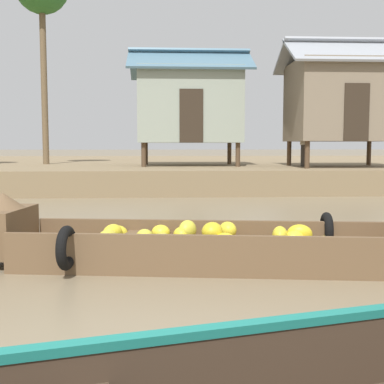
% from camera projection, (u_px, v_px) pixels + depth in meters
% --- Properties ---
extents(ground_plane, '(300.00, 300.00, 0.00)m').
position_uv_depth(ground_plane, '(160.00, 206.00, 12.69)').
color(ground_plane, '#7A6B51').
extents(riverbank_strip, '(160.00, 20.00, 0.77)m').
position_uv_depth(riverbank_strip, '(161.00, 168.00, 24.60)').
color(riverbank_strip, '#7F6B4C').
rests_on(riverbank_strip, ground).
extents(banana_boat, '(5.94, 1.85, 0.91)m').
position_uv_depth(banana_boat, '(208.00, 242.00, 6.43)').
color(banana_boat, brown).
rests_on(banana_boat, ground).
extents(stilt_house_mid_left, '(4.35, 3.12, 4.19)m').
position_uv_depth(stilt_house_mid_left, '(189.00, 104.00, 18.42)').
color(stilt_house_mid_left, '#4C3826').
rests_on(stilt_house_mid_left, riverbank_strip).
extents(stilt_house_mid_right, '(4.07, 3.21, 4.33)m').
position_uv_depth(stilt_house_mid_right, '(342.00, 100.00, 17.26)').
color(stilt_house_mid_right, '#4C3826').
rests_on(stilt_house_mid_right, riverbank_strip).
extents(vendor_person, '(0.44, 0.44, 1.66)m').
position_uv_depth(vendor_person, '(305.00, 140.00, 17.77)').
color(vendor_person, '#332D28').
rests_on(vendor_person, riverbank_strip).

